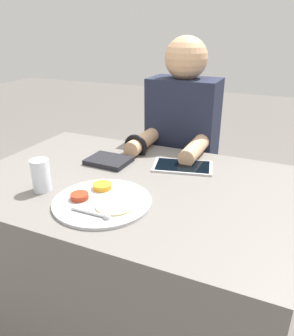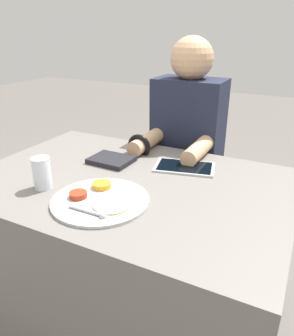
{
  "view_description": "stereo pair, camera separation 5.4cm",
  "coord_description": "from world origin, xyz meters",
  "px_view_note": "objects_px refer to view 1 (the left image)",
  "views": [
    {
      "loc": [
        0.52,
        -0.97,
        1.27
      ],
      "look_at": [
        0.08,
        0.01,
        0.81
      ],
      "focal_mm": 35.0,
      "sensor_mm": 36.0,
      "label": 1
    },
    {
      "loc": [
        0.56,
        -0.94,
        1.27
      ],
      "look_at": [
        0.08,
        0.01,
        0.81
      ],
      "focal_mm": 35.0,
      "sensor_mm": 36.0,
      "label": 2
    }
  ],
  "objects_px": {
    "thali_tray": "(102,201)",
    "drinking_glass": "(41,175)",
    "red_notebook": "(109,161)",
    "tablet_device": "(183,166)",
    "person_diner": "(181,167)"
  },
  "relations": [
    {
      "from": "thali_tray",
      "to": "red_notebook",
      "type": "bearing_deg",
      "value": 116.65
    },
    {
      "from": "red_notebook",
      "to": "tablet_device",
      "type": "relative_size",
      "value": 0.67
    },
    {
      "from": "thali_tray",
      "to": "person_diner",
      "type": "distance_m",
      "value": 0.74
    },
    {
      "from": "thali_tray",
      "to": "red_notebook",
      "type": "height_order",
      "value": "thali_tray"
    },
    {
      "from": "thali_tray",
      "to": "tablet_device",
      "type": "xyz_separation_m",
      "value": [
        0.15,
        0.38,
        -0.0
      ]
    },
    {
      "from": "red_notebook",
      "to": "tablet_device",
      "type": "distance_m",
      "value": 0.31
    },
    {
      "from": "thali_tray",
      "to": "drinking_glass",
      "type": "distance_m",
      "value": 0.24
    },
    {
      "from": "person_diner",
      "to": "drinking_glass",
      "type": "bearing_deg",
      "value": -110.02
    },
    {
      "from": "thali_tray",
      "to": "tablet_device",
      "type": "relative_size",
      "value": 1.22
    },
    {
      "from": "thali_tray",
      "to": "drinking_glass",
      "type": "xyz_separation_m",
      "value": [
        -0.23,
        -0.01,
        0.05
      ]
    },
    {
      "from": "red_notebook",
      "to": "tablet_device",
      "type": "bearing_deg",
      "value": 15.47
    },
    {
      "from": "thali_tray",
      "to": "red_notebook",
      "type": "xyz_separation_m",
      "value": [
        -0.15,
        0.3,
        0.0
      ]
    },
    {
      "from": "tablet_device",
      "to": "drinking_glass",
      "type": "bearing_deg",
      "value": -134.27
    },
    {
      "from": "tablet_device",
      "to": "thali_tray",
      "type": "bearing_deg",
      "value": -110.8
    },
    {
      "from": "thali_tray",
      "to": "tablet_device",
      "type": "distance_m",
      "value": 0.41
    }
  ]
}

